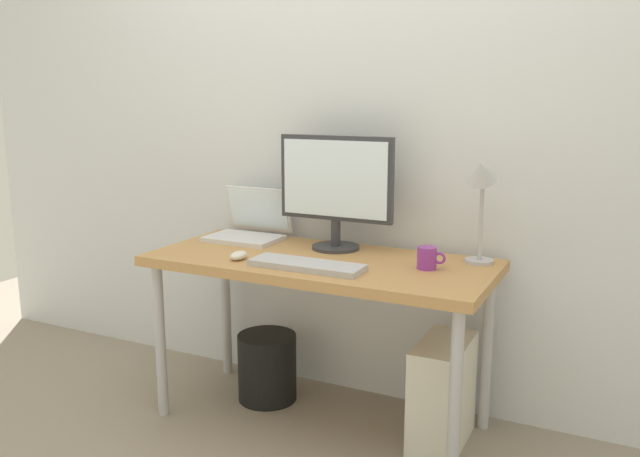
{
  "coord_description": "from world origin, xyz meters",
  "views": [
    {
      "loc": [
        1.12,
        -2.28,
        1.34
      ],
      "look_at": [
        0.0,
        0.0,
        0.82
      ],
      "focal_mm": 36.96,
      "sensor_mm": 36.0,
      "label": 1
    }
  ],
  "objects_px": {
    "mouse": "(239,255)",
    "computer_tower": "(442,393)",
    "coffee_mug": "(427,258)",
    "wastebasket": "(267,367)",
    "keyboard": "(307,265)",
    "desk_lamp": "(481,187)",
    "laptop": "(250,226)",
    "monitor": "(336,186)",
    "desk": "(320,274)"
  },
  "relations": [
    {
      "from": "mouse",
      "to": "computer_tower",
      "type": "distance_m",
      "value": 0.95
    },
    {
      "from": "mouse",
      "to": "coffee_mug",
      "type": "height_order",
      "value": "coffee_mug"
    },
    {
      "from": "mouse",
      "to": "wastebasket",
      "type": "distance_m",
      "value": 0.62
    },
    {
      "from": "keyboard",
      "to": "desk_lamp",
      "type": "bearing_deg",
      "value": 30.79
    },
    {
      "from": "mouse",
      "to": "keyboard",
      "type": "bearing_deg",
      "value": 0.31
    },
    {
      "from": "desk_lamp",
      "to": "coffee_mug",
      "type": "height_order",
      "value": "desk_lamp"
    },
    {
      "from": "laptop",
      "to": "desk_lamp",
      "type": "xyz_separation_m",
      "value": [
        1.03,
        -0.02,
        0.24
      ]
    },
    {
      "from": "monitor",
      "to": "mouse",
      "type": "xyz_separation_m",
      "value": [
        -0.26,
        -0.34,
        -0.25
      ]
    },
    {
      "from": "mouse",
      "to": "desk",
      "type": "bearing_deg",
      "value": 30.84
    },
    {
      "from": "coffee_mug",
      "to": "desk_lamp",
      "type": "bearing_deg",
      "value": 42.94
    },
    {
      "from": "laptop",
      "to": "desk_lamp",
      "type": "bearing_deg",
      "value": -1.03
    },
    {
      "from": "mouse",
      "to": "coffee_mug",
      "type": "xyz_separation_m",
      "value": [
        0.71,
        0.19,
        0.03
      ]
    },
    {
      "from": "monitor",
      "to": "coffee_mug",
      "type": "distance_m",
      "value": 0.52
    },
    {
      "from": "laptop",
      "to": "computer_tower",
      "type": "height_order",
      "value": "laptop"
    },
    {
      "from": "keyboard",
      "to": "wastebasket",
      "type": "relative_size",
      "value": 1.47
    },
    {
      "from": "desk",
      "to": "desk_lamp",
      "type": "distance_m",
      "value": 0.71
    },
    {
      "from": "mouse",
      "to": "wastebasket",
      "type": "xyz_separation_m",
      "value": [
        -0.03,
        0.24,
        -0.57
      ]
    },
    {
      "from": "laptop",
      "to": "coffee_mug",
      "type": "distance_m",
      "value": 0.89
    },
    {
      "from": "monitor",
      "to": "computer_tower",
      "type": "height_order",
      "value": "monitor"
    },
    {
      "from": "desk_lamp",
      "to": "coffee_mug",
      "type": "xyz_separation_m",
      "value": [
        -0.15,
        -0.14,
        -0.26
      ]
    },
    {
      "from": "keyboard",
      "to": "wastebasket",
      "type": "distance_m",
      "value": 0.69
    },
    {
      "from": "laptop",
      "to": "keyboard",
      "type": "relative_size",
      "value": 0.73
    },
    {
      "from": "desk_lamp",
      "to": "coffee_mug",
      "type": "relative_size",
      "value": 3.91
    },
    {
      "from": "laptop",
      "to": "coffee_mug",
      "type": "xyz_separation_m",
      "value": [
        0.88,
        -0.16,
        -0.02
      ]
    },
    {
      "from": "monitor",
      "to": "keyboard",
      "type": "bearing_deg",
      "value": -83.8
    },
    {
      "from": "desk",
      "to": "computer_tower",
      "type": "distance_m",
      "value": 0.66
    },
    {
      "from": "monitor",
      "to": "mouse",
      "type": "distance_m",
      "value": 0.49
    },
    {
      "from": "coffee_mug",
      "to": "computer_tower",
      "type": "height_order",
      "value": "coffee_mug"
    },
    {
      "from": "monitor",
      "to": "mouse",
      "type": "height_order",
      "value": "monitor"
    },
    {
      "from": "coffee_mug",
      "to": "computer_tower",
      "type": "relative_size",
      "value": 0.26
    },
    {
      "from": "desk_lamp",
      "to": "computer_tower",
      "type": "height_order",
      "value": "desk_lamp"
    },
    {
      "from": "monitor",
      "to": "desk_lamp",
      "type": "distance_m",
      "value": 0.6
    },
    {
      "from": "mouse",
      "to": "computer_tower",
      "type": "xyz_separation_m",
      "value": [
        0.78,
        0.21,
        -0.51
      ]
    },
    {
      "from": "computer_tower",
      "to": "monitor",
      "type": "bearing_deg",
      "value": 166.13
    },
    {
      "from": "monitor",
      "to": "desk_lamp",
      "type": "height_order",
      "value": "monitor"
    },
    {
      "from": "desk",
      "to": "computer_tower",
      "type": "relative_size",
      "value": 3.26
    },
    {
      "from": "desk_lamp",
      "to": "computer_tower",
      "type": "distance_m",
      "value": 0.8
    },
    {
      "from": "desk",
      "to": "desk_lamp",
      "type": "xyz_separation_m",
      "value": [
        0.59,
        0.17,
        0.37
      ]
    },
    {
      "from": "keyboard",
      "to": "coffee_mug",
      "type": "height_order",
      "value": "coffee_mug"
    },
    {
      "from": "laptop",
      "to": "computer_tower",
      "type": "bearing_deg",
      "value": -8.78
    },
    {
      "from": "laptop",
      "to": "desk_lamp",
      "type": "height_order",
      "value": "desk_lamp"
    },
    {
      "from": "mouse",
      "to": "laptop",
      "type": "bearing_deg",
      "value": 115.59
    },
    {
      "from": "computer_tower",
      "to": "wastebasket",
      "type": "height_order",
      "value": "computer_tower"
    },
    {
      "from": "keyboard",
      "to": "mouse",
      "type": "xyz_separation_m",
      "value": [
        -0.3,
        -0.0,
        0.01
      ]
    },
    {
      "from": "desk_lamp",
      "to": "computer_tower",
      "type": "bearing_deg",
      "value": -121.98
    },
    {
      "from": "computer_tower",
      "to": "laptop",
      "type": "bearing_deg",
      "value": 171.22
    },
    {
      "from": "laptop",
      "to": "monitor",
      "type": "bearing_deg",
      "value": -2.52
    },
    {
      "from": "laptop",
      "to": "computer_tower",
      "type": "xyz_separation_m",
      "value": [
        0.95,
        -0.15,
        -0.55
      ]
    },
    {
      "from": "desk_lamp",
      "to": "keyboard",
      "type": "bearing_deg",
      "value": -149.21
    },
    {
      "from": "laptop",
      "to": "wastebasket",
      "type": "distance_m",
      "value": 0.63
    }
  ]
}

